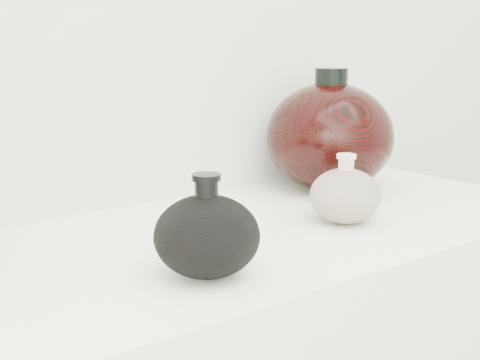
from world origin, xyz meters
TOP-DOWN VIEW (x-y plane):
  - black_gourd_vase at (-0.14, 0.82)m, footprint 0.17×0.17m
  - cream_gourd_vase at (0.18, 0.89)m, footprint 0.13×0.13m
  - right_round_pot at (0.33, 1.07)m, footprint 0.33×0.33m

SIDE VIEW (x-z plane):
  - cream_gourd_vase at x=0.18m, z-range 0.89..1.00m
  - black_gourd_vase at x=-0.14m, z-range 0.89..1.02m
  - right_round_pot at x=0.33m, z-range 0.89..1.13m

